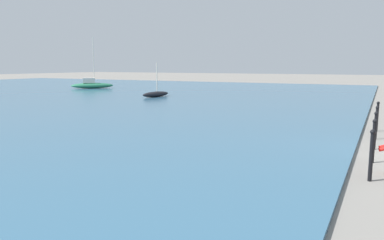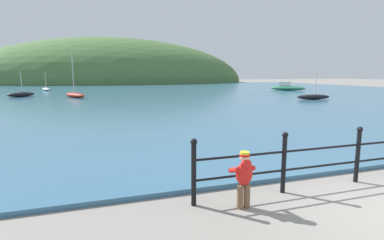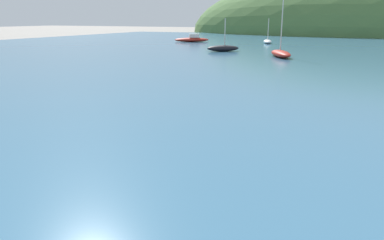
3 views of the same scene
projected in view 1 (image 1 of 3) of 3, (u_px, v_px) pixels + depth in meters
iron_railing at (375, 129)px, 11.75m from camera, size 7.47×0.12×1.21m
boat_white_sailboat at (92, 85)px, 41.19m from camera, size 3.99×4.23×5.56m
boat_nearest_quay at (156, 94)px, 30.17m from camera, size 3.02×1.22×2.78m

